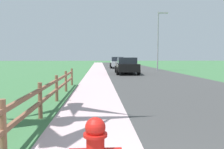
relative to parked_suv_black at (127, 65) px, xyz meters
The scene contains 8 objects.
ground_plane 4.91m from the parked_suv_black, 111.59° to the left, with size 120.00×120.00×0.00m, color #3A6C3F.
road_asphalt 6.77m from the parked_suv_black, 75.21° to the left, with size 7.00×66.00×0.01m, color #3C3C3C.
curb_concrete 8.11m from the parked_suv_black, 126.32° to the left, with size 6.00×66.00×0.01m, color #BFA2A7.
grass_verge 9.08m from the parked_suv_black, 134.00° to the left, with size 5.00×66.00×0.00m, color #3A6C3F.
rail_fence 14.99m from the parked_suv_black, 105.93° to the right, with size 0.11×11.89×0.96m.
parked_suv_black is the anchor object (origin of this frame).
parked_car_silver 10.91m from the parked_suv_black, 90.10° to the left, with size 2.10×4.65×1.55m.
street_lamp 6.69m from the parked_suv_black, 45.83° to the left, with size 1.17×0.20×6.60m.
Camera 1 is at (-0.78, -1.18, 1.64)m, focal length 37.27 mm.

